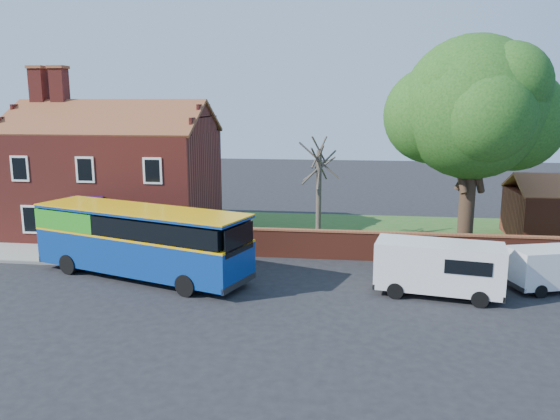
# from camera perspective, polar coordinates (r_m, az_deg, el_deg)

# --- Properties ---
(ground) EXTENTS (120.00, 120.00, 0.00)m
(ground) POSITION_cam_1_polar(r_m,az_deg,el_deg) (24.61, -12.22, -8.92)
(ground) COLOR black
(ground) RESTS_ON ground
(pavement) EXTENTS (18.00, 3.50, 0.12)m
(pavement) POSITION_cam_1_polar(r_m,az_deg,el_deg) (32.39, -20.56, -4.40)
(pavement) COLOR gray
(pavement) RESTS_ON ground
(kerb) EXTENTS (18.00, 0.15, 0.14)m
(kerb) POSITION_cam_1_polar(r_m,az_deg,el_deg) (30.92, -22.07, -5.22)
(kerb) COLOR slate
(kerb) RESTS_ON ground
(grass_strip) EXTENTS (26.00, 12.00, 0.04)m
(grass_strip) POSITION_cam_1_polar(r_m,az_deg,el_deg) (36.05, 15.18, -2.61)
(grass_strip) COLOR #426B28
(grass_strip) RESTS_ON ground
(shop_building) EXTENTS (12.30, 8.13, 10.50)m
(shop_building) POSITION_cam_1_polar(r_m,az_deg,el_deg) (36.80, -16.79, 2.96)
(shop_building) COLOR maroon
(shop_building) RESTS_ON ground
(boundary_wall) EXTENTS (22.00, 0.38, 1.60)m
(boundary_wall) POSITION_cam_1_polar(r_m,az_deg,el_deg) (30.10, 16.74, -3.82)
(boundary_wall) COLOR maroon
(boundary_wall) RESTS_ON ground
(bus) EXTENTS (11.42, 6.32, 3.38)m
(bus) POSITION_cam_1_polar(r_m,az_deg,el_deg) (27.36, -14.91, -2.82)
(bus) COLOR navy
(bus) RESTS_ON ground
(van_near) EXTENTS (5.69, 3.07, 2.37)m
(van_near) POSITION_cam_1_polar(r_m,az_deg,el_deg) (24.92, 16.28, -5.65)
(van_near) COLOR silver
(van_near) RESTS_ON ground
(van_far) EXTENTS (4.76, 3.00, 1.95)m
(van_far) POSITION_cam_1_polar(r_m,az_deg,el_deg) (27.73, 27.14, -5.27)
(van_far) COLOR silver
(van_far) RESTS_ON ground
(large_tree) EXTENTS (9.82, 7.77, 11.97)m
(large_tree) POSITION_cam_1_polar(r_m,az_deg,el_deg) (32.02, 19.59, 9.61)
(large_tree) COLOR black
(large_tree) RESTS_ON ground
(bare_tree) EXTENTS (2.29, 2.72, 6.10)m
(bare_tree) POSITION_cam_1_polar(r_m,az_deg,el_deg) (32.73, 4.07, 1.95)
(bare_tree) COLOR #4C4238
(bare_tree) RESTS_ON ground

